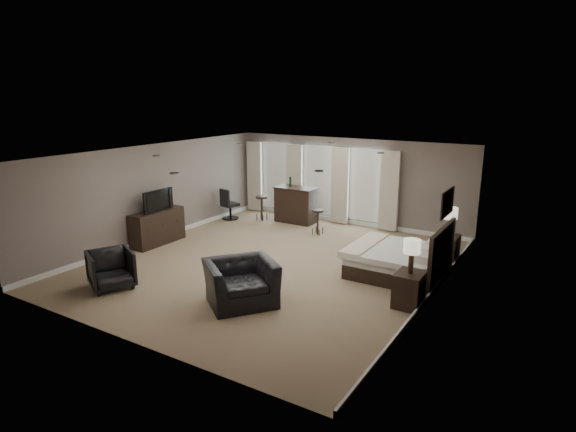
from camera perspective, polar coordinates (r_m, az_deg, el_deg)
The scene contains 16 objects.
room at distance 11.02m, azimuth -1.97°, elevation 0.70°, with size 7.60×8.60×2.64m.
window_bay at distance 15.00m, azimuth 3.50°, elevation 4.01°, with size 5.25×0.20×2.30m.
bed at distance 10.86m, azimuth 12.12°, elevation -3.59°, with size 1.94×1.85×1.23m, color silver.
nightstand_near at distance 9.41m, azimuth 14.17°, elevation -8.45°, with size 0.50×0.61×0.66m, color black.
nightstand_far at distance 12.06m, azimuth 18.37°, elevation -3.68°, with size 0.48×0.59×0.64m, color black.
lamp_near at distance 9.17m, azimuth 14.42°, elevation -4.66°, with size 0.31×0.31×0.65m, color beige.
lamp_far at distance 11.87m, azimuth 18.62°, elevation -0.64°, with size 0.33×0.33×0.68m, color beige.
wall_art at distance 10.27m, azimuth 18.34°, elevation 1.51°, with size 0.04×0.96×0.56m, color slate.
dresser at distance 13.21m, azimuth -15.22°, elevation -1.28°, with size 0.50×1.55×0.90m, color black.
tv at distance 13.08m, azimuth -15.37°, elevation 0.89°, with size 0.99×0.57×0.13m, color black.
armchair_near at distance 9.21m, azimuth -5.62°, elevation -7.02°, with size 1.28×0.83×1.12m, color black.
armchair_far at distance 10.56m, azimuth -20.26°, elevation -5.76°, with size 0.84×0.79×0.87m, color black.
bar_counter at distance 14.83m, azimuth 0.94°, elevation 1.36°, with size 1.27×0.66×1.11m, color black.
bar_stool_left at distance 15.12m, azimuth -3.12°, elevation 0.94°, with size 0.36×0.36×0.77m, color black.
bar_stool_right at distance 13.60m, azimuth 3.54°, elevation -0.72°, with size 0.34×0.34×0.72m, color black.
desk_chair at distance 15.30m, azimuth -6.87°, elevation 1.45°, with size 0.51×0.51×0.99m, color black.
Camera 1 is at (5.91, -8.92, 3.93)m, focal length 30.00 mm.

